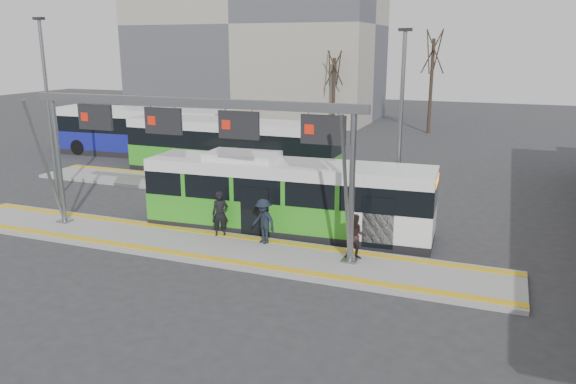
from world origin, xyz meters
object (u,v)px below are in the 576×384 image
(hero_bus, at_px, (287,197))
(passenger_a, at_px, (220,214))
(gantry, at_px, (191,128))
(passenger_c, at_px, (263,221))
(passenger_b, at_px, (356,237))

(hero_bus, xyz_separation_m, passenger_a, (-1.99, -1.76, -0.41))
(gantry, height_order, passenger_c, gantry)
(hero_bus, xyz_separation_m, passenger_c, (-0.14, -1.94, -0.43))
(passenger_b, bearing_deg, hero_bus, 125.26)
(passenger_a, bearing_deg, hero_bus, 18.25)
(hero_bus, relative_size, passenger_b, 7.25)
(passenger_b, relative_size, passenger_c, 0.94)
(gantry, height_order, passenger_a, gantry)
(gantry, bearing_deg, passenger_a, 54.00)
(hero_bus, height_order, passenger_a, hero_bus)
(hero_bus, xyz_separation_m, passenger_b, (3.36, -2.25, -0.48))
(passenger_a, bearing_deg, passenger_b, -28.42)
(passenger_a, bearing_deg, gantry, -149.13)
(gantry, height_order, hero_bus, gantry)
(gantry, bearing_deg, passenger_c, 14.84)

